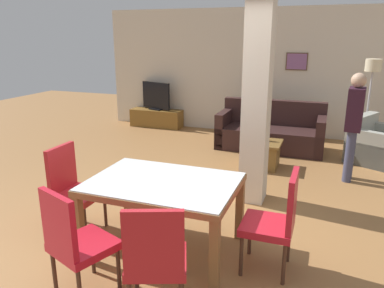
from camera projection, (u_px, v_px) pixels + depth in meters
ground_plane at (164, 247)px, 3.90m from camera, size 18.00×18.00×0.00m
back_wall at (260, 72)px, 8.15m from camera, size 7.20×0.09×2.70m
divider_pillar at (257, 99)px, 4.69m from camera, size 0.32×0.38×2.70m
dining_table at (163, 195)px, 3.73m from camera, size 1.46×1.03×0.74m
dining_chair_near_right at (156, 257)px, 2.79m from camera, size 0.59×0.59×0.98m
dining_chair_head_left at (72, 186)px, 4.11m from camera, size 0.46×0.46×0.98m
dining_chair_near_left at (75, 240)px, 3.02m from camera, size 0.59×0.59×0.98m
dining_chair_head_right at (277, 218)px, 3.38m from camera, size 0.46×0.46×0.98m
sofa at (271, 133)px, 7.25m from camera, size 1.99×0.90×0.90m
armchair at (377, 146)px, 6.46m from camera, size 1.17×1.20×0.79m
coffee_table at (262, 154)px, 6.24m from camera, size 0.61×0.59×0.43m
bottle at (265, 135)px, 6.21m from camera, size 0.08×0.08×0.26m
tv_stand at (157, 118)px, 9.00m from camera, size 1.25×0.40×0.42m
tv_screen at (156, 96)px, 8.85m from camera, size 0.80×0.30×0.65m
floor_lamp at (372, 75)px, 6.76m from camera, size 0.28×0.28×1.72m
standing_person at (354, 120)px, 5.47m from camera, size 0.26×0.40×1.61m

